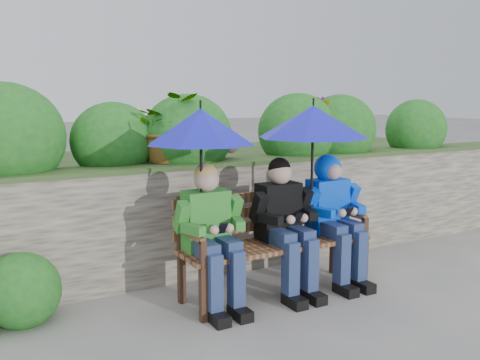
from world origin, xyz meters
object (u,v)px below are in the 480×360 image
umbrella_left (201,126)px  umbrella_right (313,122)px  boy_left (211,230)px  park_bench (272,235)px  boy_middle (285,220)px  boy_right (334,208)px

umbrella_left → umbrella_right: 1.00m
boy_left → umbrella_right: 1.23m
park_bench → boy_middle: boy_middle is taller
boy_right → umbrella_left: umbrella_left is taller
park_bench → boy_middle: 0.17m
park_bench → boy_left: 0.61m
boy_right → umbrella_right: bearing=178.8°
boy_middle → boy_right: bearing=1.5°
park_bench → boy_middle: bearing=-45.1°
boy_left → boy_middle: boy_middle is taller
boy_left → boy_middle: 0.66m
park_bench → umbrella_right: size_ratio=1.75×
umbrella_left → boy_right: bearing=-1.6°
boy_middle → umbrella_right: size_ratio=1.21×
park_bench → boy_left: bearing=-172.7°
umbrella_left → umbrella_right: (1.00, -0.03, 0.01)m
boy_left → boy_right: size_ratio=1.00×
boy_right → umbrella_right: umbrella_right is taller
boy_middle → boy_right: 0.51m
umbrella_left → umbrella_right: size_ratio=1.01×
boy_middle → boy_left: bearing=180.0°
boy_middle → umbrella_right: 0.84m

